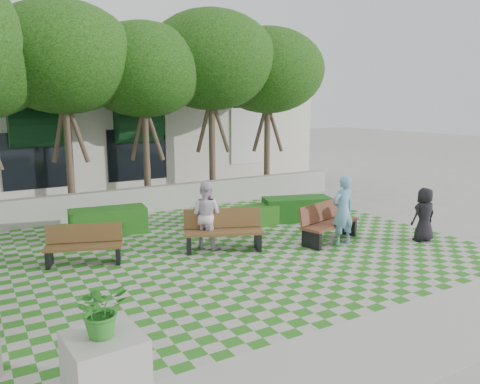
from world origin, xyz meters
TOP-DOWN VIEW (x-y plane):
  - ground at (0.00, 0.00)m, footprint 90.00×90.00m
  - lawn at (0.00, 1.00)m, footprint 12.00×12.00m
  - sidewalk_south at (0.00, -4.70)m, footprint 16.00×2.00m
  - retaining_wall at (0.00, 6.20)m, footprint 15.00×0.36m
  - bench_east at (2.63, 0.26)m, footprint 2.16×1.23m
  - bench_mid at (-0.29, 1.03)m, footprint 2.15×1.42m
  - bench_west at (-3.68, 1.80)m, footprint 1.88×1.16m
  - hedge_east at (3.31, 2.56)m, footprint 2.35×1.51m
  - hedge_midright at (1.93, 2.68)m, footprint 1.84×0.87m
  - hedge_midleft at (-2.48, 4.11)m, footprint 2.28×1.13m
  - planter_front at (-4.65, -3.77)m, footprint 0.98×0.98m
  - person_blue at (2.75, -0.19)m, footprint 0.71×0.48m
  - person_dark at (4.89, -1.14)m, footprint 0.79×0.56m
  - person_white at (-0.59, 1.44)m, footprint 1.07×1.11m
  - tree_row at (-1.86, 5.95)m, footprint 17.70×13.40m
  - building at (0.93, 14.08)m, footprint 18.00×8.92m

SIDE VIEW (x-z plane):
  - ground at x=0.00m, z-range 0.00..0.00m
  - sidewalk_south at x=0.00m, z-range 0.00..0.01m
  - lawn at x=0.00m, z-range 0.01..0.01m
  - hedge_midright at x=1.93m, z-range 0.00..0.62m
  - hedge_east at x=3.31m, z-range 0.00..0.76m
  - hedge_midleft at x=-2.48m, z-range 0.00..0.77m
  - retaining_wall at x=0.00m, z-range 0.00..0.90m
  - bench_west at x=-3.68m, z-range -0.02..0.92m
  - bench_mid at x=-0.29m, z-range -0.02..1.05m
  - bench_east at x=2.63m, z-range -0.02..1.06m
  - planter_front at x=-4.65m, z-range -0.15..1.49m
  - person_dark at x=4.89m, z-range 0.00..1.52m
  - person_white at x=-0.59m, z-range 0.00..1.80m
  - person_blue at x=2.75m, z-range 0.00..1.90m
  - building at x=0.93m, z-range -0.06..5.09m
  - tree_row at x=-1.86m, z-range 1.47..8.88m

